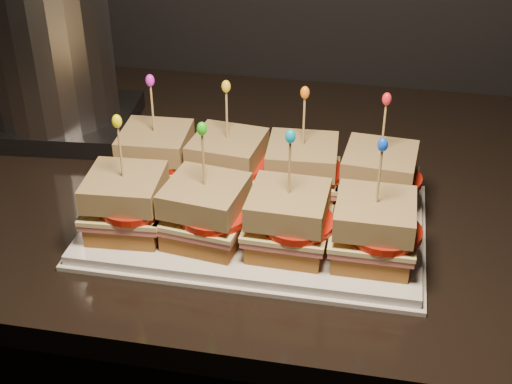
# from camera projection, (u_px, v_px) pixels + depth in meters

# --- Properties ---
(granite_slab) EXTENTS (2.24, 0.75, 0.04)m
(granite_slab) POSITION_uv_depth(u_px,v_px,m) (369.00, 195.00, 1.05)
(granite_slab) COLOR black
(granite_slab) RESTS_ON cabinet
(platter) EXTENTS (0.43, 0.27, 0.02)m
(platter) POSITION_uv_depth(u_px,v_px,m) (256.00, 221.00, 0.95)
(platter) COLOR white
(platter) RESTS_ON granite_slab
(platter_rim) EXTENTS (0.44, 0.28, 0.01)m
(platter_rim) POSITION_uv_depth(u_px,v_px,m) (256.00, 225.00, 0.95)
(platter_rim) COLOR white
(platter_rim) RESTS_ON granite_slab
(sandwich_0_bread_bot) EXTENTS (0.09, 0.09, 0.02)m
(sandwich_0_bread_bot) POSITION_uv_depth(u_px,v_px,m) (158.00, 173.00, 1.01)
(sandwich_0_bread_bot) COLOR brown
(sandwich_0_bread_bot) RESTS_ON platter
(sandwich_0_ham) EXTENTS (0.10, 0.10, 0.01)m
(sandwich_0_ham) POSITION_uv_depth(u_px,v_px,m) (157.00, 163.00, 1.00)
(sandwich_0_ham) COLOR #C0615F
(sandwich_0_ham) RESTS_ON sandwich_0_bread_bot
(sandwich_0_cheese) EXTENTS (0.11, 0.10, 0.01)m
(sandwich_0_cheese) POSITION_uv_depth(u_px,v_px,m) (157.00, 159.00, 1.00)
(sandwich_0_cheese) COLOR #E8D88D
(sandwich_0_cheese) RESTS_ON sandwich_0_ham
(sandwich_0_tomato) EXTENTS (0.09, 0.09, 0.01)m
(sandwich_0_tomato) POSITION_uv_depth(u_px,v_px,m) (163.00, 157.00, 0.99)
(sandwich_0_tomato) COLOR #AC190B
(sandwich_0_tomato) RESTS_ON sandwich_0_cheese
(sandwich_0_bread_top) EXTENTS (0.10, 0.10, 0.03)m
(sandwich_0_bread_top) POSITION_uv_depth(u_px,v_px,m) (155.00, 141.00, 0.98)
(sandwich_0_bread_top) COLOR #5C3814
(sandwich_0_bread_top) RESTS_ON sandwich_0_tomato
(sandwich_0_pick) EXTENTS (0.00, 0.00, 0.09)m
(sandwich_0_pick) POSITION_uv_depth(u_px,v_px,m) (153.00, 111.00, 0.96)
(sandwich_0_pick) COLOR tan
(sandwich_0_pick) RESTS_ON sandwich_0_bread_top
(sandwich_0_frill) EXTENTS (0.01, 0.01, 0.02)m
(sandwich_0_frill) POSITION_uv_depth(u_px,v_px,m) (150.00, 80.00, 0.94)
(sandwich_0_frill) COLOR #D321CD
(sandwich_0_frill) RESTS_ON sandwich_0_pick
(sandwich_1_bread_bot) EXTENTS (0.10, 0.10, 0.02)m
(sandwich_1_bread_bot) POSITION_uv_depth(u_px,v_px,m) (228.00, 180.00, 0.99)
(sandwich_1_bread_bot) COLOR brown
(sandwich_1_bread_bot) RESTS_ON platter
(sandwich_1_ham) EXTENTS (0.11, 0.11, 0.01)m
(sandwich_1_ham) POSITION_uv_depth(u_px,v_px,m) (228.00, 170.00, 0.99)
(sandwich_1_ham) COLOR #C0615F
(sandwich_1_ham) RESTS_ON sandwich_1_bread_bot
(sandwich_1_cheese) EXTENTS (0.11, 0.11, 0.01)m
(sandwich_1_cheese) POSITION_uv_depth(u_px,v_px,m) (228.00, 166.00, 0.98)
(sandwich_1_cheese) COLOR #E8D88D
(sandwich_1_cheese) RESTS_ON sandwich_1_ham
(sandwich_1_tomato) EXTENTS (0.09, 0.09, 0.01)m
(sandwich_1_tomato) POSITION_uv_depth(u_px,v_px,m) (235.00, 164.00, 0.97)
(sandwich_1_tomato) COLOR #AC190B
(sandwich_1_tomato) RESTS_ON sandwich_1_cheese
(sandwich_1_bread_top) EXTENTS (0.10, 0.10, 0.03)m
(sandwich_1_bread_top) POSITION_uv_depth(u_px,v_px,m) (228.00, 148.00, 0.97)
(sandwich_1_bread_top) COLOR #5C3814
(sandwich_1_bread_top) RESTS_ON sandwich_1_tomato
(sandwich_1_pick) EXTENTS (0.00, 0.00, 0.09)m
(sandwich_1_pick) POSITION_uv_depth(u_px,v_px,m) (227.00, 118.00, 0.94)
(sandwich_1_pick) COLOR tan
(sandwich_1_pick) RESTS_ON sandwich_1_bread_top
(sandwich_1_frill) EXTENTS (0.01, 0.01, 0.02)m
(sandwich_1_frill) POSITION_uv_depth(u_px,v_px,m) (226.00, 86.00, 0.92)
(sandwich_1_frill) COLOR yellow
(sandwich_1_frill) RESTS_ON sandwich_1_pick
(sandwich_2_bread_bot) EXTENTS (0.09, 0.09, 0.02)m
(sandwich_2_bread_bot) POSITION_uv_depth(u_px,v_px,m) (301.00, 188.00, 0.98)
(sandwich_2_bread_bot) COLOR brown
(sandwich_2_bread_bot) RESTS_ON platter
(sandwich_2_ham) EXTENTS (0.10, 0.10, 0.01)m
(sandwich_2_ham) POSITION_uv_depth(u_px,v_px,m) (302.00, 177.00, 0.97)
(sandwich_2_ham) COLOR #C0615F
(sandwich_2_ham) RESTS_ON sandwich_2_bread_bot
(sandwich_2_cheese) EXTENTS (0.11, 0.10, 0.01)m
(sandwich_2_cheese) POSITION_uv_depth(u_px,v_px,m) (302.00, 173.00, 0.97)
(sandwich_2_cheese) COLOR #E8D88D
(sandwich_2_cheese) RESTS_ON sandwich_2_ham
(sandwich_2_tomato) EXTENTS (0.09, 0.09, 0.01)m
(sandwich_2_tomato) POSITION_uv_depth(u_px,v_px,m) (310.00, 171.00, 0.95)
(sandwich_2_tomato) COLOR #AC190B
(sandwich_2_tomato) RESTS_ON sandwich_2_cheese
(sandwich_2_bread_top) EXTENTS (0.10, 0.10, 0.03)m
(sandwich_2_bread_top) POSITION_uv_depth(u_px,v_px,m) (302.00, 155.00, 0.95)
(sandwich_2_bread_top) COLOR #5C3814
(sandwich_2_bread_top) RESTS_ON sandwich_2_tomato
(sandwich_2_pick) EXTENTS (0.00, 0.00, 0.09)m
(sandwich_2_pick) POSITION_uv_depth(u_px,v_px,m) (304.00, 124.00, 0.93)
(sandwich_2_pick) COLOR tan
(sandwich_2_pick) RESTS_ON sandwich_2_bread_top
(sandwich_2_frill) EXTENTS (0.01, 0.01, 0.02)m
(sandwich_2_frill) POSITION_uv_depth(u_px,v_px,m) (305.00, 93.00, 0.90)
(sandwich_2_frill) COLOR orange
(sandwich_2_frill) RESTS_ON sandwich_2_pick
(sandwich_3_bread_bot) EXTENTS (0.10, 0.10, 0.02)m
(sandwich_3_bread_bot) POSITION_uv_depth(u_px,v_px,m) (377.00, 195.00, 0.96)
(sandwich_3_bread_bot) COLOR brown
(sandwich_3_bread_bot) RESTS_ON platter
(sandwich_3_ham) EXTENTS (0.11, 0.10, 0.01)m
(sandwich_3_ham) POSITION_uv_depth(u_px,v_px,m) (378.00, 185.00, 0.95)
(sandwich_3_ham) COLOR #C0615F
(sandwich_3_ham) RESTS_ON sandwich_3_bread_bot
(sandwich_3_cheese) EXTENTS (0.11, 0.10, 0.01)m
(sandwich_3_cheese) POSITION_uv_depth(u_px,v_px,m) (378.00, 180.00, 0.95)
(sandwich_3_cheese) COLOR #E8D88D
(sandwich_3_cheese) RESTS_ON sandwich_3_ham
(sandwich_3_tomato) EXTENTS (0.09, 0.09, 0.01)m
(sandwich_3_tomato) POSITION_uv_depth(u_px,v_px,m) (388.00, 179.00, 0.94)
(sandwich_3_tomato) COLOR #AC190B
(sandwich_3_tomato) RESTS_ON sandwich_3_cheese
(sandwich_3_bread_top) EXTENTS (0.10, 0.10, 0.03)m
(sandwich_3_bread_top) POSITION_uv_depth(u_px,v_px,m) (380.00, 162.00, 0.93)
(sandwich_3_bread_top) COLOR #5C3814
(sandwich_3_bread_top) RESTS_ON sandwich_3_tomato
(sandwich_3_pick) EXTENTS (0.00, 0.00, 0.09)m
(sandwich_3_pick) POSITION_uv_depth(u_px,v_px,m) (383.00, 131.00, 0.91)
(sandwich_3_pick) COLOR tan
(sandwich_3_pick) RESTS_ON sandwich_3_bread_top
(sandwich_3_frill) EXTENTS (0.01, 0.01, 0.02)m
(sandwich_3_frill) POSITION_uv_depth(u_px,v_px,m) (387.00, 99.00, 0.89)
(sandwich_3_frill) COLOR red
(sandwich_3_frill) RESTS_ON sandwich_3_pick
(sandwich_4_bread_bot) EXTENTS (0.10, 0.10, 0.02)m
(sandwich_4_bread_bot) POSITION_uv_depth(u_px,v_px,m) (128.00, 221.00, 0.91)
(sandwich_4_bread_bot) COLOR brown
(sandwich_4_bread_bot) RESTS_ON platter
(sandwich_4_ham) EXTENTS (0.11, 0.10, 0.01)m
(sandwich_4_ham) POSITION_uv_depth(u_px,v_px,m) (127.00, 210.00, 0.90)
(sandwich_4_ham) COLOR #C0615F
(sandwich_4_ham) RESTS_ON sandwich_4_bread_bot
(sandwich_4_cheese) EXTENTS (0.11, 0.10, 0.01)m
(sandwich_4_cheese) POSITION_uv_depth(u_px,v_px,m) (127.00, 206.00, 0.90)
(sandwich_4_cheese) COLOR #E8D88D
(sandwich_4_cheese) RESTS_ON sandwich_4_ham
(sandwich_4_tomato) EXTENTS (0.09, 0.09, 0.01)m
(sandwich_4_tomato) POSITION_uv_depth(u_px,v_px,m) (134.00, 204.00, 0.88)
(sandwich_4_tomato) COLOR #AC190B
(sandwich_4_tomato) RESTS_ON sandwich_4_cheese
(sandwich_4_bread_top) EXTENTS (0.10, 0.10, 0.03)m
(sandwich_4_bread_top) POSITION_uv_depth(u_px,v_px,m) (124.00, 187.00, 0.88)
(sandwich_4_bread_top) COLOR #5C3814
(sandwich_4_bread_top) RESTS_ON sandwich_4_tomato
(sandwich_4_pick) EXTENTS (0.00, 0.00, 0.09)m
(sandwich_4_pick) POSITION_uv_depth(u_px,v_px,m) (121.00, 155.00, 0.86)
(sandwich_4_pick) COLOR tan
(sandwich_4_pick) RESTS_ON sandwich_4_bread_top
(sandwich_4_frill) EXTENTS (0.01, 0.01, 0.02)m
(sandwich_4_frill) POSITION_uv_depth(u_px,v_px,m) (117.00, 121.00, 0.83)
(sandwich_4_frill) COLOR #F6ED0D
(sandwich_4_frill) RESTS_ON sandwich_4_pick
(sandwich_5_bread_bot) EXTENTS (0.10, 0.10, 0.02)m
(sandwich_5_bread_bot) POSITION_uv_depth(u_px,v_px,m) (206.00, 230.00, 0.89)
(sandwich_5_bread_bot) COLOR brown
(sandwich_5_bread_bot) RESTS_ON platter
(sandwich_5_ham) EXTENTS (0.11, 0.11, 0.01)m
(sandwich_5_ham) POSITION_uv_depth(u_px,v_px,m) (206.00, 219.00, 0.88)
(sandwich_5_ham) COLOR #C0615F
(sandwich_5_ham) RESTS_ON sandwich_5_bread_bot
(sandwich_5_cheese) EXTENTS (0.11, 0.11, 0.01)m
(sandwich_5_cheese) POSITION_uv_depth(u_px,v_px,m) (206.00, 214.00, 0.88)
(sandwich_5_cheese) COLOR #E8D88D
(sandwich_5_cheese) RESTS_ON sandwich_5_ham
(sandwich_5_tomato) EXTENTS (0.09, 0.09, 0.01)m
(sandwich_5_tomato) POSITION_uv_depth(u_px,v_px,m) (214.00, 213.00, 0.87)
(sandwich_5_tomato) COLOR #AC190B
(sandwich_5_tomato) RESTS_ON sandwich_5_cheese
(sandwich_5_bread_top) EXTENTS (0.10, 0.10, 0.03)m
(sandwich_5_bread_top) POSITION_uv_depth(u_px,v_px,m) (205.00, 196.00, 0.86)
(sandwich_5_bread_top) COLOR #5C3814
(sandwich_5_bread_top) RESTS_ON sandwich_5_tomato
(sandwich_5_pick) EXTENTS (0.00, 0.00, 0.09)m
(sandwich_5_pick) POSITION_uv_depth(u_px,v_px,m) (203.00, 163.00, 0.84)
(sandwich_5_pick) COLOR tan
(sandwich_5_pick) RESTS_ON sandwich_5_bread_top
(sandwich_5_frill) EXTENTS (0.01, 0.01, 0.02)m
(sandwich_5_frill) POSITION_uv_depth(u_px,v_px,m) (202.00, 129.00, 0.82)
(sandwich_5_frill) COLOR #24BE17
(sandwich_5_frill) RESTS_ON sandwich_5_pick
(sandwich_6_bread_bot) EXTENTS (0.09, 0.09, 0.02)m
(sandwich_6_bread_bot) POSITION_uv_depth(u_px,v_px,m) (287.00, 239.00, 0.87)
(sandwich_6_bread_bot) COLOR brown
(sandwich_6_bread_bot) RESTS_ON platter
(sandwich_6_ham) EXTENTS (0.10, 0.10, 0.01)m
(sandwich_6_ham) POSITION_uv_depth(u_px,v_px,m) (288.00, 228.00, 0.87)
(sandwich_6_ham) COLOR #C0615F
(sandwich_6_ham) RESTS_ON sandwich_6_bread_bot
(sandwich_6_cheese) EXTENTS (0.10, 0.10, 0.01)m
(sandwich_6_cheese) POSITION_uv_depth(u_px,v_px,m) (288.00, 223.00, 0.86)
(sandwich_6_cheese) COLOR #E8D88D
(sandwich_6_cheese) RESTS_ON sandwich_6_ham
(sandwich_6_tomato) EXTENTS (0.09, 0.09, 0.01)m
(sandwich_6_tomato) POSITION_uv_depth(u_px,v_px,m) (297.00, 222.00, 0.85)
(sandwich_6_tomato) COLOR #AC190B
(sandwich_6_tomato) RESTS_ON sandwich_6_cheese
(sandwich_6_bread_top) EXTENTS (0.09, 0.09, 0.03)m
(sandwich_6_bread_top) POSITION_uv_depth(u_px,v_px,m) (288.00, 204.00, 0.85)
(sandwich_6_bread_top) COLOR #5C3814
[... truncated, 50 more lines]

